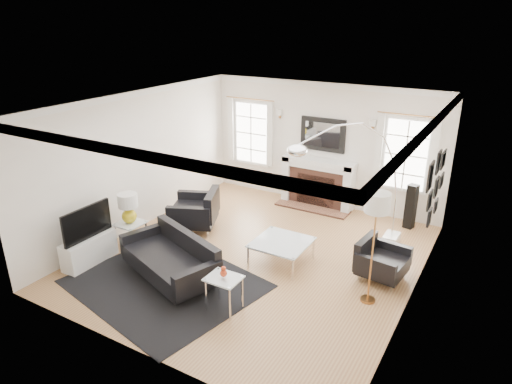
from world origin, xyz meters
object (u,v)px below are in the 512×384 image
Objects in this scene: armchair_right at (380,261)px; gourd_lamp at (128,206)px; armchair_left at (197,211)px; coffee_table at (282,243)px; fireplace at (317,183)px; sofa at (173,259)px; arc_floor_lamp at (348,181)px.

armchair_right is 1.54× the size of gourd_lamp.
armchair_left is 1.43× the size of armchair_right.
coffee_table is at bearing -10.32° from armchair_left.
armchair_left is (-1.65, -2.38, -0.16)m from fireplace.
sofa is at bearing -65.26° from armchair_left.
gourd_lamp is (-0.55, -1.32, 0.48)m from armchair_left.
armchair_right is at bearing 16.96° from gourd_lamp.
armchair_left is at bearing 67.54° from gourd_lamp.
gourd_lamp is at bearing -150.37° from arc_floor_lamp.
armchair_right is at bearing 13.49° from coffee_table.
arc_floor_lamp is (1.29, -1.72, 0.82)m from fireplace.
armchair_left reaches higher than armchair_right.
fireplace is 2.90m from armchair_left.
sofa is at bearing -131.76° from arc_floor_lamp.
arc_floor_lamp reaches higher than fireplace.
armchair_right is at bearing -48.00° from fireplace.
fireplace reaches higher than gourd_lamp.
sofa is at bearing -149.90° from armchair_right.
fireplace is at bearing 78.31° from sofa.
fireplace is at bearing 132.00° from armchair_right.
armchair_left is (-0.80, 1.74, 0.04)m from sofa.
gourd_lamp is (-4.34, -1.33, 0.55)m from armchair_right.
gourd_lamp is at bearing -120.69° from fireplace.
armchair_right is 0.95× the size of coffee_table.
coffee_table is at bearing 44.71° from sofa.
fireplace is at bearing 55.25° from armchair_left.
arc_floor_lamp reaches higher than sofa.
fireplace reaches higher than coffee_table.
coffee_table is at bearing 19.01° from gourd_lamp.
armchair_left is 2.19m from coffee_table.
gourd_lamp is at bearing -112.46° from armchair_left.
armchair_left is at bearing -179.99° from armchair_right.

